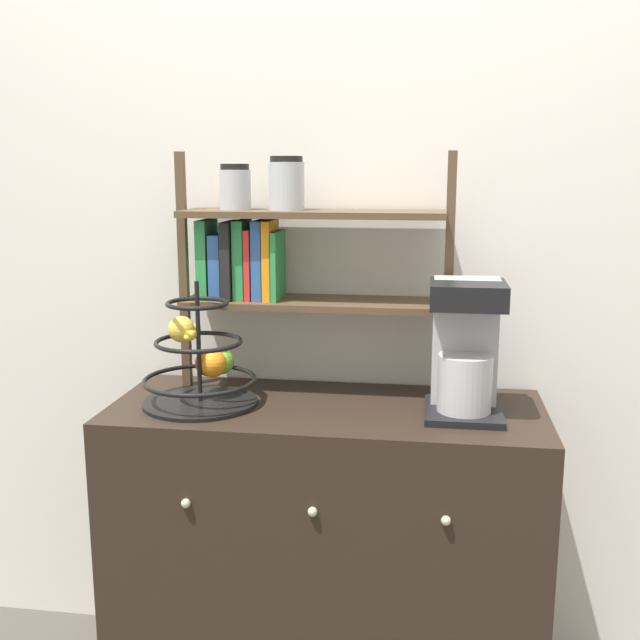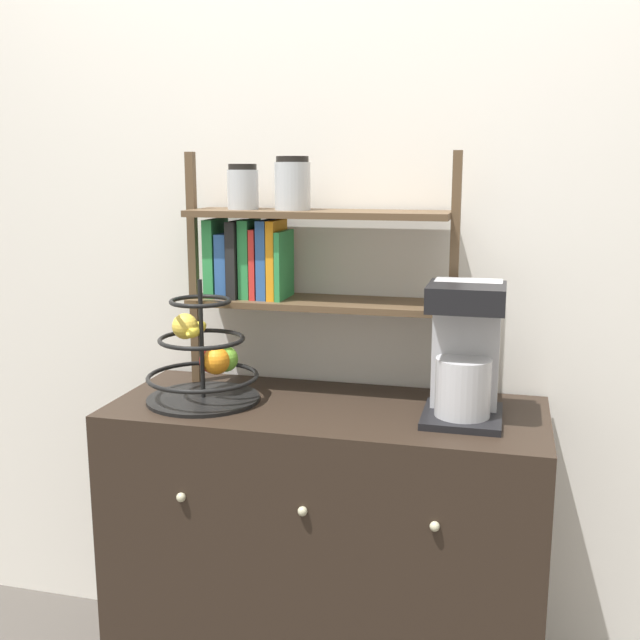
# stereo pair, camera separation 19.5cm
# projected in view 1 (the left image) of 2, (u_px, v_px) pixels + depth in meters

# --- Properties ---
(wall_back) EXTENTS (7.00, 0.05, 2.60)m
(wall_back) POSITION_uv_depth(u_px,v_px,m) (340.00, 233.00, 2.18)
(wall_back) COLOR silver
(wall_back) RESTS_ON ground_plane
(sideboard) EXTENTS (1.16, 0.49, 0.86)m
(sideboard) POSITION_uv_depth(u_px,v_px,m) (326.00, 554.00, 2.08)
(sideboard) COLOR black
(sideboard) RESTS_ON ground_plane
(coffee_maker) EXTENTS (0.20, 0.22, 0.35)m
(coffee_maker) POSITION_uv_depth(u_px,v_px,m) (465.00, 348.00, 1.91)
(coffee_maker) COLOR black
(coffee_maker) RESTS_ON sideboard
(fruit_stand) EXTENTS (0.31, 0.31, 0.33)m
(fruit_stand) POSITION_uv_depth(u_px,v_px,m) (202.00, 364.00, 2.00)
(fruit_stand) COLOR black
(fruit_stand) RESTS_ON sideboard
(shelf_hutch) EXTENTS (0.77, 0.20, 0.67)m
(shelf_hutch) POSITION_uv_depth(u_px,v_px,m) (276.00, 248.00, 2.08)
(shelf_hutch) COLOR brown
(shelf_hutch) RESTS_ON sideboard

